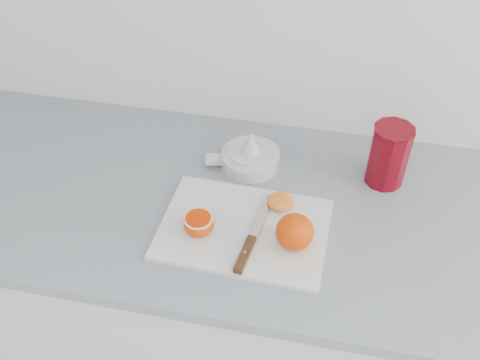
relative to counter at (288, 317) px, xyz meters
The scene contains 8 objects.
counter is the anchor object (origin of this frame).
cutting_board 0.47m from the counter, 139.01° to the right, with size 0.36×0.26×0.01m, color silver.
whole_orange 0.51m from the counter, 89.62° to the right, with size 0.08×0.08×0.08m.
half_orange 0.53m from the counter, 148.73° to the right, with size 0.06×0.06×0.04m.
squeezed_shell 0.47m from the counter, 162.98° to the right, with size 0.06×0.06×0.03m.
paring_knife 0.50m from the counter, 120.32° to the right, with size 0.05×0.22×0.01m.
citrus_juicer 0.51m from the counter, 138.48° to the left, with size 0.18×0.14×0.10m.
red_tumbler 0.56m from the counter, 36.21° to the left, with size 0.09×0.09×0.15m.
Camera 1 is at (-0.16, 0.85, 1.76)m, focal length 40.00 mm.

